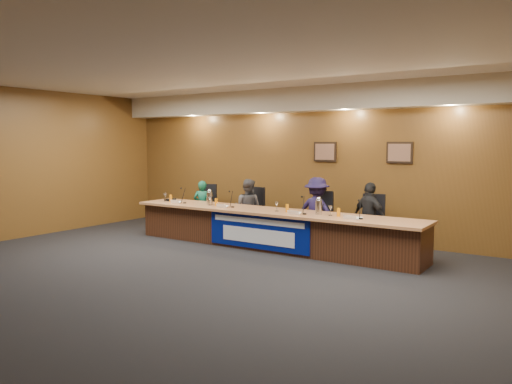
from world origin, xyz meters
TOP-DOWN VIEW (x-y plane):
  - floor at (0.00, 0.00)m, footprint 10.00×10.00m
  - ceiling at (0.00, 0.00)m, footprint 10.00×8.00m
  - wall_back at (0.00, 4.00)m, footprint 10.00×0.04m
  - wall_left at (-5.00, 0.00)m, footprint 0.04×8.00m
  - soffit at (0.00, 3.75)m, footprint 10.00×0.50m
  - dais_body at (0.00, 2.40)m, footprint 6.00×0.80m
  - dais_top at (0.00, 2.35)m, footprint 6.10×0.95m
  - banner at (0.00, 1.99)m, footprint 2.20×0.02m
  - banner_text_upper at (0.00, 1.97)m, footprint 2.00×0.01m
  - banner_text_lower at (0.00, 1.97)m, footprint 1.60×0.01m
  - wall_photo_left at (0.40, 3.97)m, footprint 0.52×0.04m
  - wall_photo_right at (2.00, 3.97)m, footprint 0.52×0.04m
  - panelist_a at (-2.26, 3.08)m, footprint 0.50×0.42m
  - panelist_b at (-0.99, 3.08)m, footprint 0.69×0.57m
  - panelist_c at (0.67, 3.08)m, footprint 0.90×0.54m
  - panelist_d at (1.76, 3.08)m, footprint 0.83×0.59m
  - office_chair_a at (-2.26, 3.18)m, footprint 0.62×0.62m
  - office_chair_b at (-0.99, 3.18)m, footprint 0.54×0.54m
  - office_chair_c at (0.67, 3.18)m, footprint 0.52×0.52m
  - office_chair_d at (1.76, 3.18)m, footprint 0.56×0.56m
  - nameplate_a at (-2.23, 2.13)m, footprint 0.24×0.08m
  - microphone_a at (-2.08, 2.27)m, footprint 0.07×0.07m
  - juice_glass_a at (-2.53, 2.32)m, footprint 0.06×0.06m
  - water_glass_a at (-2.67, 2.29)m, footprint 0.08×0.08m
  - nameplate_b at (-0.96, 2.12)m, footprint 0.24×0.08m
  - microphone_b at (-0.81, 2.28)m, footprint 0.07×0.07m
  - juice_glass_b at (-1.25, 2.32)m, footprint 0.06×0.06m
  - water_glass_b at (-1.41, 2.30)m, footprint 0.08×0.08m
  - nameplate_c at (0.70, 2.09)m, footprint 0.24×0.08m
  - microphone_c at (0.86, 2.22)m, footprint 0.07×0.07m
  - juice_glass_c at (0.44, 2.31)m, footprint 0.06×0.06m
  - water_glass_c at (0.23, 2.28)m, footprint 0.08×0.08m
  - nameplate_d at (1.79, 2.11)m, footprint 0.24×0.08m
  - microphone_d at (1.92, 2.25)m, footprint 0.07×0.07m
  - juice_glass_d at (1.48, 2.33)m, footprint 0.06×0.06m
  - water_glass_d at (1.33, 2.32)m, footprint 0.08×0.08m
  - carafe_left at (-1.47, 2.38)m, footprint 0.13×0.13m
  - carafe_right at (1.08, 2.35)m, footprint 0.12×0.12m
  - speakerphone at (-2.59, 2.40)m, footprint 0.32×0.32m
  - paper_stack at (1.80, 2.32)m, footprint 0.26×0.33m

SIDE VIEW (x-z plane):
  - floor at x=0.00m, z-range 0.00..0.00m
  - banner_text_lower at x=0.00m, z-range 0.16..0.44m
  - dais_body at x=0.00m, z-range 0.00..0.70m
  - banner at x=0.00m, z-range 0.05..0.71m
  - office_chair_a at x=-2.26m, z-range 0.44..0.52m
  - office_chair_b at x=-0.99m, z-range 0.44..0.52m
  - office_chair_c at x=0.67m, z-range 0.44..0.52m
  - office_chair_d at x=1.76m, z-range 0.44..0.52m
  - banner_text_upper at x=0.00m, z-range 0.53..0.63m
  - panelist_a at x=-2.26m, z-range 0.00..1.18m
  - panelist_b at x=-0.99m, z-range 0.00..1.27m
  - panelist_d at x=1.76m, z-range 0.00..1.32m
  - panelist_c at x=0.67m, z-range 0.00..1.37m
  - dais_top at x=0.00m, z-range 0.70..0.75m
  - paper_stack at x=1.80m, z-range 0.75..0.76m
  - microphone_a at x=-2.08m, z-range 0.75..0.77m
  - microphone_b at x=-0.81m, z-range 0.75..0.77m
  - microphone_c at x=0.86m, z-range 0.75..0.77m
  - microphone_d at x=1.92m, z-range 0.75..0.77m
  - speakerphone at x=-2.59m, z-range 0.75..0.80m
  - nameplate_a at x=-2.23m, z-range 0.74..0.85m
  - nameplate_b at x=-0.96m, z-range 0.74..0.85m
  - nameplate_c at x=0.70m, z-range 0.74..0.85m
  - nameplate_d at x=1.79m, z-range 0.74..0.85m
  - juice_glass_a at x=-2.53m, z-range 0.75..0.90m
  - juice_glass_b at x=-1.25m, z-range 0.75..0.90m
  - juice_glass_c at x=0.44m, z-range 0.75..0.90m
  - juice_glass_d at x=1.48m, z-range 0.75..0.90m
  - water_glass_a at x=-2.67m, z-range 0.75..0.93m
  - water_glass_b at x=-1.41m, z-range 0.75..0.93m
  - water_glass_c at x=0.23m, z-range 0.75..0.93m
  - water_glass_d at x=1.33m, z-range 0.75..0.93m
  - carafe_right at x=1.08m, z-range 0.75..1.01m
  - carafe_left at x=-1.47m, z-range 0.75..1.01m
  - wall_back at x=0.00m, z-range 0.00..3.20m
  - wall_left at x=-5.00m, z-range 0.00..3.20m
  - wall_photo_left at x=0.40m, z-range 1.64..2.06m
  - wall_photo_right at x=2.00m, z-range 1.64..2.06m
  - soffit at x=0.00m, z-range 2.70..3.20m
  - ceiling at x=0.00m, z-range 3.18..3.22m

